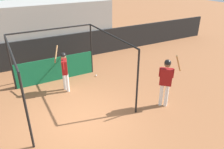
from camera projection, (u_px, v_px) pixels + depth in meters
name	position (u px, v px, depth m)	size (l,w,h in m)	color
ground_plane	(81.00, 119.00, 7.70)	(60.00, 60.00, 0.00)	#935B38
outfield_wall	(42.00, 51.00, 11.81)	(24.00, 0.12, 1.48)	black
bleacher_section	(34.00, 29.00, 12.76)	(8.70, 3.20, 3.16)	#9E9E99
batting_cage	(59.00, 64.00, 9.36)	(3.74, 4.02, 2.48)	black
player_batter	(64.00, 68.00, 9.08)	(0.57, 0.94, 1.89)	white
player_waiting	(166.00, 78.00, 7.98)	(0.77, 0.62, 2.20)	white
baseball	(96.00, 75.00, 10.76)	(0.07, 0.07, 0.07)	white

